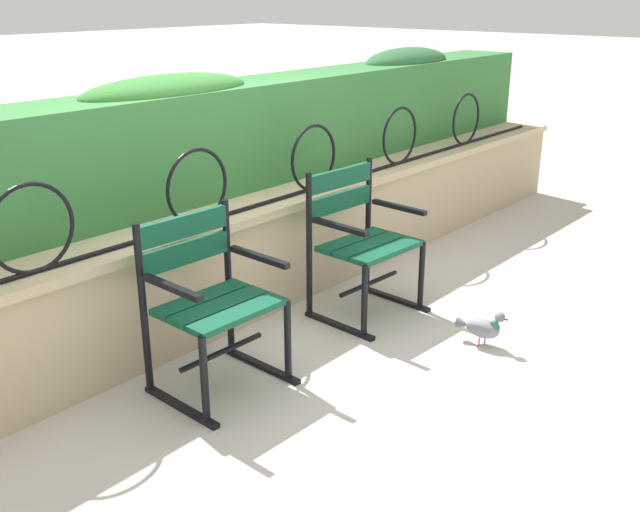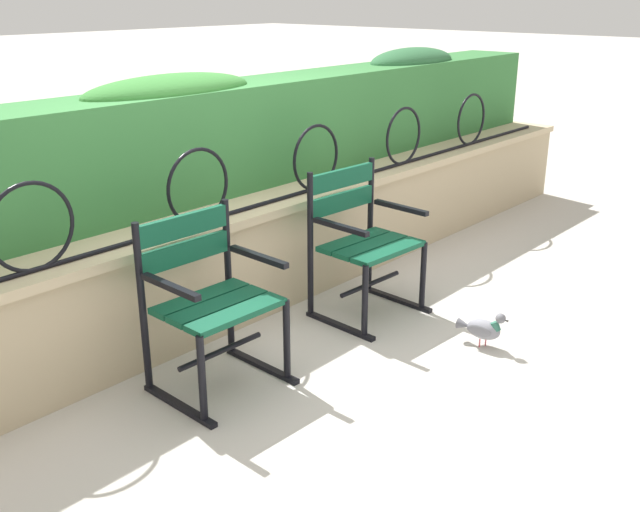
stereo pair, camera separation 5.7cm
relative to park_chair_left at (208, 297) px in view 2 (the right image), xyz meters
The scene contains 7 objects.
ground_plane 0.81m from the park_chair_left, 21.33° to the right, with size 60.00×60.00×0.00m, color #BCB7AD.
stone_wall 0.81m from the park_chair_left, 40.02° to the left, with size 7.82×0.41×0.66m.
iron_arch_fence 0.70m from the park_chair_left, 49.37° to the left, with size 7.27×0.02×0.42m.
hedge_row 1.26m from the park_chair_left, 56.00° to the left, with size 7.66×0.49×0.76m.
park_chair_left is the anchor object (origin of this frame).
park_chair_right 1.18m from the park_chair_left, ahead, with size 0.61×0.55×0.89m.
pigeon_near_chairs 1.53m from the park_chair_left, 33.76° to the right, with size 0.12×0.29×0.22m.
Camera 2 is at (-2.71, -2.31, 1.86)m, focal length 41.08 mm.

